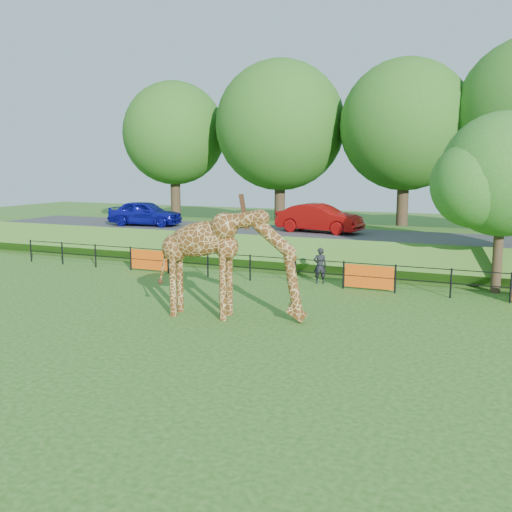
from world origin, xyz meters
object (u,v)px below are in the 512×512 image
(giraffe, at_px, (230,264))
(visitor, at_px, (320,266))
(car_red, at_px, (319,218))
(car_blue, at_px, (145,213))
(tree_east, at_px, (506,179))

(giraffe, xyz_separation_m, visitor, (1.05, 6.24, -1.01))
(giraffe, bearing_deg, car_red, 85.66)
(car_blue, bearing_deg, visitor, -119.34)
(tree_east, bearing_deg, car_red, 151.94)
(car_blue, height_order, visitor, car_blue)
(giraffe, distance_m, visitor, 6.41)
(giraffe, distance_m, car_blue, 15.31)
(giraffe, height_order, tree_east, tree_east)
(giraffe, bearing_deg, visitor, 72.81)
(car_blue, xyz_separation_m, car_red, (9.93, 0.73, 0.01))
(visitor, bearing_deg, giraffe, 56.35)
(car_blue, distance_m, visitor, 12.68)
(car_red, xyz_separation_m, visitor, (1.72, -5.53, -1.40))
(car_red, height_order, tree_east, tree_east)
(car_red, bearing_deg, giraffe, -169.14)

